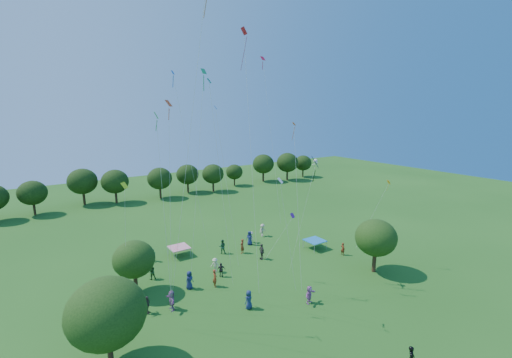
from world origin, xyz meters
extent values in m
cylinder|color=#422B19|center=(-13.25, 11.69, 0.90)|extent=(0.37, 0.37, 1.79)
ellipsoid|color=#224213|center=(-13.25, 11.69, 3.97)|extent=(5.12, 5.12, 4.61)
cylinder|color=#422B19|center=(-9.30, 20.41, 0.89)|extent=(0.37, 0.37, 1.77)
ellipsoid|color=#224213|center=(-9.30, 20.41, 3.40)|extent=(3.83, 3.83, 3.45)
cylinder|color=#422B19|center=(12.96, 10.76, 1.00)|extent=(0.41, 0.41, 2.00)
ellipsoid|color=#224213|center=(12.96, 10.76, 3.83)|extent=(4.30, 4.30, 3.87)
cylinder|color=#422B19|center=(-16.56, 54.89, 0.92)|extent=(0.38, 0.38, 1.84)
ellipsoid|color=#1A340E|center=(-16.56, 54.89, 3.72)|extent=(4.42, 4.42, 3.98)
cylinder|color=#422B19|center=(-8.83, 57.29, 1.07)|extent=(0.44, 0.44, 2.14)
ellipsoid|color=#1A340E|center=(-8.83, 57.29, 4.33)|extent=(5.14, 5.14, 4.63)
cylinder|color=#422B19|center=(-3.73, 55.12, 1.01)|extent=(0.42, 0.42, 2.03)
ellipsoid|color=#1A340E|center=(-3.73, 55.12, 4.09)|extent=(4.86, 4.86, 4.37)
cylinder|color=#422B19|center=(4.25, 54.00, 0.98)|extent=(0.40, 0.40, 1.96)
ellipsoid|color=#1A340E|center=(4.25, 54.00, 3.96)|extent=(4.71, 4.71, 4.24)
cylinder|color=#422B19|center=(10.62, 55.53, 0.96)|extent=(0.39, 0.39, 1.91)
ellipsoid|color=#1A340E|center=(10.62, 55.53, 3.87)|extent=(4.59, 4.59, 4.13)
cylinder|color=#422B19|center=(15.42, 53.36, 0.94)|extent=(0.39, 0.39, 1.89)
ellipsoid|color=#1A340E|center=(15.42, 53.36, 3.82)|extent=(4.54, 4.54, 4.08)
cylinder|color=#422B19|center=(22.08, 55.90, 0.79)|extent=(0.33, 0.33, 1.58)
ellipsoid|color=#1A340E|center=(22.08, 55.90, 3.20)|extent=(3.80, 3.80, 3.42)
cylinder|color=#422B19|center=(30.27, 56.13, 1.07)|extent=(0.44, 0.44, 2.13)
ellipsoid|color=#1A340E|center=(30.27, 56.13, 4.31)|extent=(5.12, 5.12, 4.61)
cylinder|color=#422B19|center=(36.10, 54.14, 1.09)|extent=(0.45, 0.45, 2.18)
ellipsoid|color=#1A340E|center=(36.10, 54.14, 4.41)|extent=(5.24, 5.24, 4.72)
cylinder|color=#422B19|center=(42.14, 55.19, 0.91)|extent=(0.37, 0.37, 1.81)
ellipsoid|color=#1A340E|center=(42.14, 55.19, 3.66)|extent=(4.35, 4.35, 3.91)
cube|color=red|center=(-2.78, 26.19, 1.05)|extent=(2.20, 2.20, 0.08)
cylinder|color=#999999|center=(-3.78, 25.19, 0.55)|extent=(0.05, 0.05, 1.10)
cylinder|color=#999999|center=(-1.78, 25.19, 0.55)|extent=(0.05, 0.05, 1.10)
cylinder|color=#999999|center=(-3.78, 27.19, 0.55)|extent=(0.05, 0.05, 1.10)
cylinder|color=#999999|center=(-1.78, 27.19, 0.55)|extent=(0.05, 0.05, 1.10)
cube|color=#1B70B5|center=(12.06, 18.88, 1.05)|extent=(2.20, 2.20, 0.08)
cylinder|color=#999999|center=(11.06, 17.88, 0.55)|extent=(0.05, 0.05, 1.10)
cylinder|color=#999999|center=(13.06, 17.88, 0.55)|extent=(0.05, 0.05, 1.10)
cylinder|color=#999999|center=(11.06, 19.88, 0.55)|extent=(0.05, 0.05, 1.10)
cylinder|color=#999999|center=(13.06, 19.88, 0.55)|extent=(0.05, 0.05, 1.10)
imported|color=navy|center=(-4.81, 18.34, 0.90)|extent=(1.00, 0.79, 1.80)
imported|color=maroon|center=(13.46, 15.57, 0.77)|extent=(0.37, 0.57, 1.53)
imported|color=#275D3A|center=(-5.87, 26.28, 0.75)|extent=(0.68, 0.84, 1.51)
imported|color=beige|center=(-1.18, 20.06, 0.79)|extent=(1.03, 1.07, 1.57)
imported|color=#3D3631|center=(-9.41, 16.45, 0.79)|extent=(0.93, 0.97, 1.57)
imported|color=#834D84|center=(-7.50, 15.86, 0.89)|extent=(0.68, 1.68, 1.77)
imported|color=navy|center=(-1.88, 12.32, 0.84)|extent=(0.93, 0.69, 1.68)
imported|color=#94381B|center=(-2.58, 17.35, 0.89)|extent=(0.57, 0.75, 1.78)
imported|color=#244C20|center=(-7.26, 22.29, 0.82)|extent=(0.82, 0.46, 1.64)
imported|color=beige|center=(6.52, 24.86, 0.76)|extent=(0.62, 1.05, 1.51)
imported|color=#3A302E|center=(-1.11, 18.81, 0.75)|extent=(0.97, 0.69, 1.51)
imported|color=#AC64A8|center=(3.07, 10.05, 0.82)|extent=(1.62, 0.99, 1.64)
imported|color=navy|center=(5.96, 24.40, 0.90)|extent=(0.90, 1.00, 1.80)
imported|color=maroon|center=(3.80, 22.68, 0.89)|extent=(0.79, 0.70, 1.78)
imported|color=#214E30|center=(1.77, 23.95, 0.87)|extent=(0.98, 0.80, 1.74)
imported|color=#B4A390|center=(9.07, 25.97, 0.87)|extent=(1.23, 0.79, 1.74)
imported|color=#474039|center=(4.79, 20.00, 0.93)|extent=(0.58, 1.13, 1.86)
cube|color=black|center=(6.40, 13.39, 12.06)|extent=(1.34, 1.40, 1.08)
cube|color=black|center=(6.40, 13.44, 10.67)|extent=(0.08, 0.27, 1.18)
sphere|color=white|center=(6.40, 13.33, 12.16)|extent=(0.39, 0.39, 0.39)
cylinder|color=white|center=(6.40, 13.33, 11.88)|extent=(0.27, 0.55, 0.35)
cylinder|color=white|center=(6.40, 13.33, 11.88)|extent=(0.27, 0.55, 0.35)
cylinder|color=beige|center=(5.10, 13.59, 6.42)|extent=(2.61, 0.41, 10.24)
cube|color=red|center=(1.05, 17.52, 23.94)|extent=(0.44, 0.74, 0.62)
cube|color=red|center=(1.05, 17.57, 22.00)|extent=(0.45, 0.53, 2.94)
cylinder|color=beige|center=(0.04, 14.80, 12.47)|extent=(2.03, 5.47, 22.35)
cube|color=#F2460E|center=(3.65, 13.35, 15.72)|extent=(0.35, 0.42, 0.28)
cube|color=#F2460E|center=(3.65, 13.40, 14.88)|extent=(0.17, 0.27, 1.21)
cylinder|color=beige|center=(3.04, 11.86, 8.43)|extent=(1.23, 2.99, 14.27)
cube|color=#F83E0D|center=(-6.73, 16.33, 17.46)|extent=(0.72, 0.73, 0.51)
cube|color=#F83E0D|center=(-6.73, 16.38, 16.60)|extent=(0.07, 0.21, 0.90)
cylinder|color=beige|center=(-7.15, 15.99, 9.25)|extent=(0.86, 0.71, 15.89)
cube|color=orange|center=(15.11, 11.26, 9.44)|extent=(0.39, 0.52, 0.42)
cube|color=orange|center=(15.11, 11.31, 8.79)|extent=(0.12, 0.18, 0.71)
cylinder|color=beige|center=(14.50, 12.65, 5.27)|extent=(1.25, 2.81, 7.95)
cube|color=#1B9654|center=(-3.03, 17.58, 20.21)|extent=(0.59, 0.47, 0.46)
cube|color=#1B9654|center=(-3.03, 17.63, 19.22)|extent=(0.16, 0.29, 1.29)
cylinder|color=beige|center=(-3.82, 17.97, 10.65)|extent=(1.61, 0.79, 18.69)
cube|color=blue|center=(-4.06, 22.20, 20.45)|extent=(0.44, 0.46, 0.37)
cube|color=blue|center=(-4.06, 22.25, 19.63)|extent=(0.07, 0.25, 1.11)
cylinder|color=beige|center=(-2.34, 22.50, 10.79)|extent=(3.47, 0.61, 18.98)
cube|color=#5F1684|center=(6.12, 16.21, 6.02)|extent=(0.64, 0.51, 0.47)
cylinder|color=beige|center=(4.91, 16.90, 3.54)|extent=(2.44, 1.40, 4.49)
cube|color=silver|center=(-0.35, 10.09, 11.57)|extent=(0.65, 0.63, 0.39)
cylinder|color=beige|center=(0.81, 10.35, 6.33)|extent=(2.35, 0.54, 10.06)
cube|color=#0A6FA2|center=(-4.67, 13.24, 19.04)|extent=(0.38, 0.50, 0.36)
cylinder|color=beige|center=(-3.41, 13.90, 10.08)|extent=(2.55, 1.33, 17.56)
cube|color=red|center=(10.81, 28.56, 23.67)|extent=(0.76, 0.59, 0.54)
cube|color=red|center=(10.81, 28.61, 22.74)|extent=(0.16, 0.23, 1.00)
cylinder|color=beige|center=(11.40, 27.10, 12.35)|extent=(1.19, 2.95, 22.09)
cube|color=orange|center=(-6.88, 8.99, 22.78)|extent=(0.22, 0.25, 1.19)
cylinder|color=beige|center=(-7.68, 11.18, 12.42)|extent=(1.62, 4.50, 22.25)
cube|color=#DFF015|center=(-9.74, 19.94, 10.53)|extent=(0.70, 0.70, 0.51)
cylinder|color=beige|center=(-9.98, 20.04, 5.79)|extent=(0.50, 0.23, 8.98)
cube|color=#1A9023|center=(-8.41, 14.37, 16.55)|extent=(0.35, 0.58, 0.49)
cube|color=#1A9023|center=(-8.41, 14.42, 15.82)|extent=(0.15, 0.18, 0.78)
cylinder|color=beige|center=(-8.36, 13.86, 8.81)|extent=(0.10, 1.04, 15.03)
cube|color=blue|center=(-2.27, 16.98, 17.16)|extent=(0.43, 0.46, 0.32)
cylinder|color=beige|center=(-1.00, 17.30, 9.15)|extent=(2.57, 0.66, 15.70)
camera|label=1|loc=(-16.32, -10.41, 16.89)|focal=24.00mm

